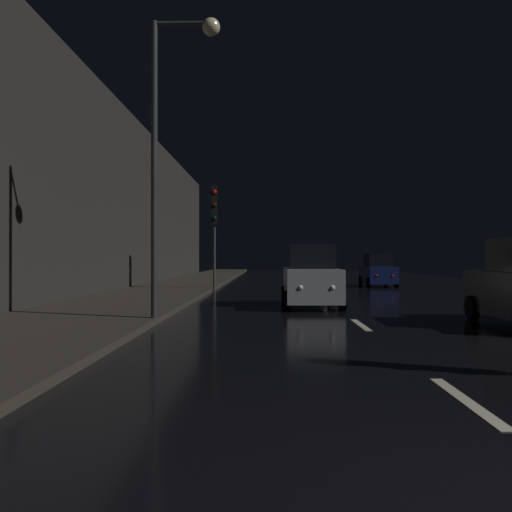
{
  "coord_description": "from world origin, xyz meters",
  "views": [
    {
      "loc": [
        -2.24,
        -3.18,
        1.62
      ],
      "look_at": [
        -2.67,
        16.42,
        1.69
      ],
      "focal_mm": 38.1,
      "sensor_mm": 36.0,
      "label": 1
    }
  ],
  "objects_px": {
    "traffic_light_far_left": "(214,214)",
    "car_parked_right_far": "(378,271)",
    "streetlamp_overhead": "(172,123)",
    "car_approaching_headlights": "(311,278)"
  },
  "relations": [
    {
      "from": "traffic_light_far_left",
      "to": "streetlamp_overhead",
      "type": "distance_m",
      "value": 12.99
    },
    {
      "from": "streetlamp_overhead",
      "to": "car_approaching_headlights",
      "type": "bearing_deg",
      "value": 52.06
    },
    {
      "from": "car_parked_right_far",
      "to": "car_approaching_headlights",
      "type": "bearing_deg",
      "value": 159.55
    },
    {
      "from": "traffic_light_far_left",
      "to": "streetlamp_overhead",
      "type": "xyz_separation_m",
      "value": [
        0.24,
        -12.93,
        1.21
      ]
    },
    {
      "from": "traffic_light_far_left",
      "to": "car_parked_right_far",
      "type": "bearing_deg",
      "value": 112.05
    },
    {
      "from": "streetlamp_overhead",
      "to": "car_approaching_headlights",
      "type": "relative_size",
      "value": 1.83
    },
    {
      "from": "traffic_light_far_left",
      "to": "car_parked_right_far",
      "type": "distance_m",
      "value": 10.51
    },
    {
      "from": "traffic_light_far_left",
      "to": "car_parked_right_far",
      "type": "relative_size",
      "value": 1.38
    },
    {
      "from": "streetlamp_overhead",
      "to": "car_approaching_headlights",
      "type": "distance_m",
      "value": 7.34
    },
    {
      "from": "car_approaching_headlights",
      "to": "car_parked_right_far",
      "type": "xyz_separation_m",
      "value": [
        4.83,
        12.95,
        -0.09
      ]
    }
  ]
}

